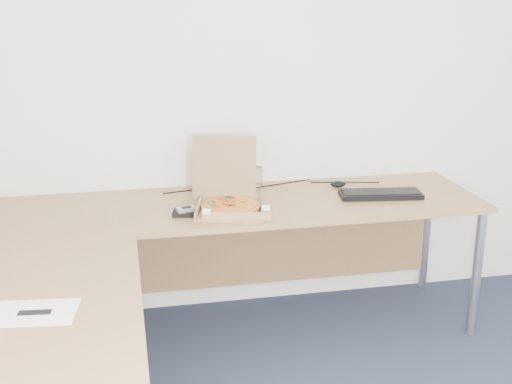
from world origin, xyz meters
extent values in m
cube|color=#9B6F41|center=(-0.50, 1.40, 0.71)|extent=(2.50, 0.70, 0.03)
cube|color=#9B6F41|center=(-1.40, 0.30, 0.71)|extent=(0.70, 1.50, 0.03)
cylinder|color=gray|center=(0.70, 1.70, 0.35)|extent=(0.05, 0.05, 0.70)
cube|color=#A57A4E|center=(-0.58, 1.28, 0.73)|extent=(0.33, 0.33, 0.01)
cube|color=#A57A4E|center=(-0.58, 1.47, 0.90)|extent=(0.33, 0.07, 0.33)
cylinder|color=#BA7A3E|center=(-0.58, 1.28, 0.75)|extent=(0.30, 0.30, 0.02)
cylinder|color=#BA240B|center=(-0.58, 1.28, 0.77)|extent=(0.26, 0.26, 0.00)
cylinder|color=silver|center=(-0.36, 1.67, 0.78)|extent=(0.06, 0.06, 0.11)
cube|color=black|center=(0.24, 1.35, 0.74)|extent=(0.45, 0.21, 0.03)
ellipsoid|color=black|center=(0.08, 1.57, 0.75)|extent=(0.10, 0.09, 0.03)
cube|color=black|center=(-0.80, 1.27, 0.74)|extent=(0.15, 0.13, 0.02)
cube|color=#B2B5BA|center=(-0.80, 1.26, 0.76)|extent=(0.10, 0.07, 0.02)
cube|color=white|center=(-1.41, 0.35, 0.73)|extent=(0.30, 0.23, 0.00)
camera|label=1|loc=(-1.08, -1.78, 1.79)|focal=46.29mm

